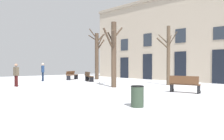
{
  "coord_description": "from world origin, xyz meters",
  "views": [
    {
      "loc": [
        12.22,
        -8.7,
        1.57
      ],
      "look_at": [
        0.0,
        2.09,
        1.18
      ],
      "focal_mm": 38.2,
      "sensor_mm": 36.0,
      "label": 1
    }
  ],
  "objects_px": {
    "litter_bin": "(137,96)",
    "bench_by_litter_bin": "(184,84)",
    "bench_facing_shops": "(89,76)",
    "person_near_bench": "(16,74)",
    "bench_back_to_back_left": "(72,75)",
    "tree_near_facade": "(114,52)",
    "person_crossing_plaza": "(43,71)",
    "tree_right_of_center": "(97,54)",
    "tree_left_of_center": "(168,54)"
  },
  "relations": [
    {
      "from": "litter_bin",
      "to": "person_near_bench",
      "type": "relative_size",
      "value": 0.49
    },
    {
      "from": "tree_near_facade",
      "to": "litter_bin",
      "type": "distance_m",
      "value": 7.75
    },
    {
      "from": "bench_facing_shops",
      "to": "person_crossing_plaza",
      "type": "relative_size",
      "value": 1.06
    },
    {
      "from": "tree_right_of_center",
      "to": "bench_back_to_back_left",
      "type": "height_order",
      "value": "tree_right_of_center"
    },
    {
      "from": "bench_back_to_back_left",
      "to": "bench_facing_shops",
      "type": "xyz_separation_m",
      "value": [
        3.05,
        -0.1,
        -0.0
      ]
    },
    {
      "from": "tree_left_of_center",
      "to": "person_crossing_plaza",
      "type": "xyz_separation_m",
      "value": [
        -10.11,
        -5.21,
        -1.4
      ]
    },
    {
      "from": "bench_back_to_back_left",
      "to": "tree_near_facade",
      "type": "bearing_deg",
      "value": -134.4
    },
    {
      "from": "litter_bin",
      "to": "bench_facing_shops",
      "type": "height_order",
      "value": "bench_facing_shops"
    },
    {
      "from": "tree_right_of_center",
      "to": "bench_back_to_back_left",
      "type": "distance_m",
      "value": 3.37
    },
    {
      "from": "tree_left_of_center",
      "to": "bench_facing_shops",
      "type": "height_order",
      "value": "tree_left_of_center"
    },
    {
      "from": "tree_right_of_center",
      "to": "person_near_bench",
      "type": "height_order",
      "value": "tree_right_of_center"
    },
    {
      "from": "litter_bin",
      "to": "bench_back_to_back_left",
      "type": "bearing_deg",
      "value": 156.52
    },
    {
      "from": "litter_bin",
      "to": "bench_facing_shops",
      "type": "relative_size",
      "value": 0.44
    },
    {
      "from": "tree_near_facade",
      "to": "person_near_bench",
      "type": "xyz_separation_m",
      "value": [
        -4.93,
        -4.77,
        -1.53
      ]
    },
    {
      "from": "bench_facing_shops",
      "to": "person_crossing_plaza",
      "type": "xyz_separation_m",
      "value": [
        -2.96,
        -3.07,
        0.47
      ]
    },
    {
      "from": "litter_bin",
      "to": "person_near_bench",
      "type": "bearing_deg",
      "value": -177.61
    },
    {
      "from": "bench_back_to_back_left",
      "to": "bench_by_litter_bin",
      "type": "xyz_separation_m",
      "value": [
        13.68,
        -1.34,
        0.01
      ]
    },
    {
      "from": "litter_bin",
      "to": "bench_facing_shops",
      "type": "bearing_deg",
      "value": 151.75
    },
    {
      "from": "bench_by_litter_bin",
      "to": "litter_bin",
      "type": "bearing_deg",
      "value": 90.39
    },
    {
      "from": "bench_back_to_back_left",
      "to": "person_near_bench",
      "type": "bearing_deg",
      "value": 178.41
    },
    {
      "from": "bench_by_litter_bin",
      "to": "bench_facing_shops",
      "type": "bearing_deg",
      "value": -19.54
    },
    {
      "from": "tree_near_facade",
      "to": "bench_facing_shops",
      "type": "xyz_separation_m",
      "value": [
        -5.72,
        2.05,
        -1.96
      ]
    },
    {
      "from": "bench_by_litter_bin",
      "to": "person_crossing_plaza",
      "type": "bearing_deg",
      "value": -5.22
    },
    {
      "from": "litter_bin",
      "to": "bench_by_litter_bin",
      "type": "distance_m",
      "value": 5.26
    },
    {
      "from": "bench_facing_shops",
      "to": "tree_right_of_center",
      "type": "bearing_deg",
      "value": -31.03
    },
    {
      "from": "tree_near_facade",
      "to": "bench_by_litter_bin",
      "type": "relative_size",
      "value": 2.68
    },
    {
      "from": "tree_left_of_center",
      "to": "person_near_bench",
      "type": "relative_size",
      "value": 2.75
    },
    {
      "from": "bench_back_to_back_left",
      "to": "person_near_bench",
      "type": "height_order",
      "value": "person_near_bench"
    },
    {
      "from": "bench_by_litter_bin",
      "to": "person_crossing_plaza",
      "type": "height_order",
      "value": "person_crossing_plaza"
    },
    {
      "from": "tree_left_of_center",
      "to": "tree_near_facade",
      "type": "relative_size",
      "value": 0.98
    },
    {
      "from": "tree_left_of_center",
      "to": "litter_bin",
      "type": "distance_m",
      "value": 9.9
    },
    {
      "from": "tree_left_of_center",
      "to": "bench_facing_shops",
      "type": "bearing_deg",
      "value": -163.32
    },
    {
      "from": "tree_left_of_center",
      "to": "bench_back_to_back_left",
      "type": "distance_m",
      "value": 10.57
    },
    {
      "from": "tree_right_of_center",
      "to": "litter_bin",
      "type": "bearing_deg",
      "value": -32.61
    },
    {
      "from": "tree_right_of_center",
      "to": "person_near_bench",
      "type": "distance_m",
      "value": 9.7
    },
    {
      "from": "person_near_bench",
      "to": "person_crossing_plaza",
      "type": "xyz_separation_m",
      "value": [
        -3.75,
        3.75,
        0.05
      ]
    },
    {
      "from": "tree_left_of_center",
      "to": "bench_facing_shops",
      "type": "xyz_separation_m",
      "value": [
        -7.15,
        -2.14,
        -1.87
      ]
    },
    {
      "from": "tree_near_facade",
      "to": "person_near_bench",
      "type": "distance_m",
      "value": 7.03
    },
    {
      "from": "tree_right_of_center",
      "to": "bench_back_to_back_left",
      "type": "bearing_deg",
      "value": -119.17
    },
    {
      "from": "bench_facing_shops",
      "to": "bench_by_litter_bin",
      "type": "distance_m",
      "value": 10.7
    },
    {
      "from": "tree_right_of_center",
      "to": "bench_facing_shops",
      "type": "bearing_deg",
      "value": -52.81
    },
    {
      "from": "person_crossing_plaza",
      "to": "tree_left_of_center",
      "type": "bearing_deg",
      "value": 42.7
    },
    {
      "from": "litter_bin",
      "to": "bench_by_litter_bin",
      "type": "relative_size",
      "value": 0.46
    },
    {
      "from": "tree_near_facade",
      "to": "bench_by_litter_bin",
      "type": "bearing_deg",
      "value": 9.38
    },
    {
      "from": "tree_right_of_center",
      "to": "tree_near_facade",
      "type": "bearing_deg",
      "value": -30.41
    },
    {
      "from": "tree_near_facade",
      "to": "person_near_bench",
      "type": "height_order",
      "value": "tree_near_facade"
    },
    {
      "from": "bench_facing_shops",
      "to": "person_near_bench",
      "type": "xyz_separation_m",
      "value": [
        0.79,
        -6.82,
        0.42
      ]
    },
    {
      "from": "bench_back_to_back_left",
      "to": "person_crossing_plaza",
      "type": "bearing_deg",
      "value": 151.02
    },
    {
      "from": "litter_bin",
      "to": "person_crossing_plaza",
      "type": "height_order",
      "value": "person_crossing_plaza"
    },
    {
      "from": "tree_near_facade",
      "to": "person_crossing_plaza",
      "type": "xyz_separation_m",
      "value": [
        -8.68,
        -1.02,
        -1.48
      ]
    }
  ]
}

